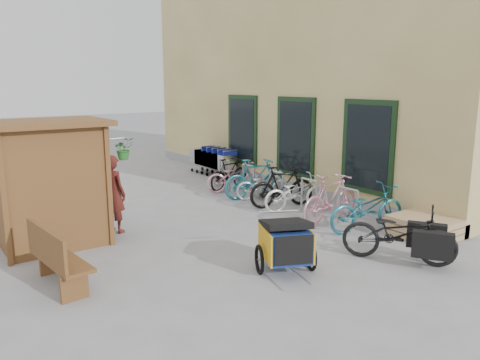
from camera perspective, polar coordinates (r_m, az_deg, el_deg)
ground at (r=9.00m, az=3.02°, el=-8.21°), size 80.00×80.00×0.00m
building at (r=16.20m, az=11.38°, el=13.01°), size 6.07×13.00×7.00m
kiosk at (r=9.41m, az=-22.73°, el=1.54°), size 2.49×1.65×2.40m
bike_rack at (r=12.05m, az=4.45°, el=-0.53°), size 0.05×5.35×0.86m
pallet_stack at (r=10.21m, az=21.48°, el=-5.37°), size 1.00×1.20×0.40m
bench at (r=7.69m, az=-21.54°, el=-8.73°), size 0.60×1.55×0.96m
shopping_carts at (r=15.77m, az=-3.39°, el=2.62°), size 0.55×2.19×0.99m
child_trailer at (r=7.78m, az=5.60°, el=-7.42°), size 1.07×1.60×0.94m
cargo_bike at (r=8.62m, az=19.04°, el=-6.26°), size 1.60×1.99×1.01m
person_kiosk at (r=10.04m, az=-15.15°, el=-1.65°), size 0.60×0.70×1.63m
bike_0 at (r=10.20m, az=15.23°, el=-3.32°), size 1.96×0.99×0.98m
bike_1 at (r=10.64m, az=11.01°, el=-2.22°), size 1.84×0.65×1.08m
bike_2 at (r=11.49m, az=6.87°, el=-1.53°), size 1.80×0.97×0.90m
bike_3 at (r=11.77m, az=5.17°, el=-0.80°), size 1.82×0.94×1.05m
bike_4 at (r=12.56m, az=2.86°, el=-0.56°), size 1.60×1.01×0.80m
bike_5 at (r=12.60m, az=1.90°, el=0.17°), size 1.88×0.86×1.09m
bike_6 at (r=13.39m, az=-0.59°, el=0.41°), size 1.77×1.08×0.88m
bike_7 at (r=13.68m, az=-1.34°, el=0.76°), size 1.61×0.78×0.93m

